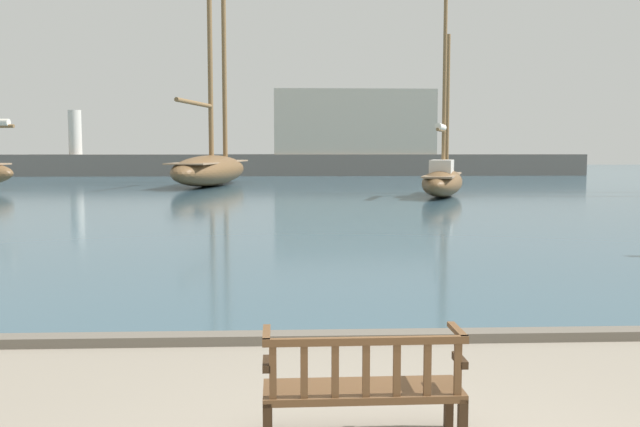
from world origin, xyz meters
TOP-DOWN VIEW (x-y plane):
  - harbor_water at (0.00, 44.00)m, footprint 100.00×80.00m
  - quay_edge_kerb at (0.00, 3.85)m, footprint 40.00×0.30m
  - park_bench at (-0.15, 0.87)m, footprint 1.61×0.55m
  - sailboat_distant_harbor at (6.41, 27.86)m, footprint 3.68×6.86m
  - sailboat_mid_starboard at (-5.27, 37.55)m, footprint 4.85×12.01m
  - far_breakwater at (1.65, 51.79)m, footprint 45.79×2.40m

SIDE VIEW (x-z plane):
  - harbor_water at x=0.00m, z-range 0.00..0.08m
  - quay_edge_kerb at x=0.00m, z-range 0.00..0.12m
  - park_bench at x=-0.15m, z-range 0.01..0.93m
  - sailboat_distant_harbor at x=6.41m, z-range -3.84..5.70m
  - sailboat_mid_starboard at x=-5.27m, z-range -7.03..9.51m
  - far_breakwater at x=1.65m, z-range -1.16..5.69m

